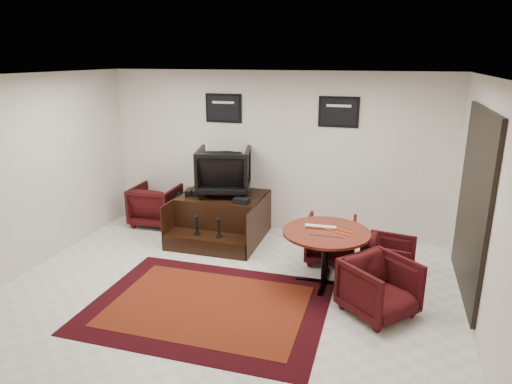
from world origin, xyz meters
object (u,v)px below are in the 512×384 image
shine_podium (222,218)px  shine_chair (224,168)px  armchair_side (156,203)px  table_chair_window (389,257)px  meeting_table (326,237)px  table_chair_corner (379,285)px  table_chair_back (331,237)px

shine_podium → shine_chair: shine_chair is taller
shine_podium → shine_chair: 0.86m
armchair_side → table_chair_window: (4.19, -1.09, -0.07)m
shine_podium → armchair_side: bearing=169.9°
shine_chair → meeting_table: bearing=131.9°
shine_chair → table_chair_corner: bearing=130.5°
armchair_side → table_chair_back: 3.41m
shine_chair → armchair_side: size_ratio=1.10×
shine_podium → table_chair_window: size_ratio=2.20×
shine_podium → armchair_side: armchair_side is taller
meeting_table → table_chair_corner: size_ratio=1.52×
shine_podium → table_chair_window: (2.79, -0.84, -0.01)m
shine_chair → meeting_table: 2.42m
shine_podium → table_chair_window: 2.91m
shine_chair → table_chair_window: bearing=146.9°
table_chair_back → table_chair_corner: 1.56m
armchair_side → table_chair_corner: 4.58m
shine_podium → table_chair_corner: (2.69, -1.80, 0.05)m
armchair_side → table_chair_corner: bearing=151.9°
table_chair_window → table_chair_back: bearing=73.9°
table_chair_back → table_chair_window: size_ratio=1.12×
shine_chair → table_chair_corner: 3.42m
shine_podium → meeting_table: (1.95, -1.20, 0.34)m
meeting_table → table_chair_corner: (0.74, -0.60, -0.29)m
meeting_table → table_chair_back: meeting_table is taller
armchair_side → table_chair_window: 4.33m
shine_chair → table_chair_back: size_ratio=1.20×
shine_podium → table_chair_back: size_ratio=1.97×
table_chair_back → table_chair_window: (0.85, -0.41, -0.04)m
table_chair_back → meeting_table: bearing=88.3°
shine_chair → meeting_table: size_ratio=0.76×
table_chair_back → shine_podium: bearing=-15.6°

